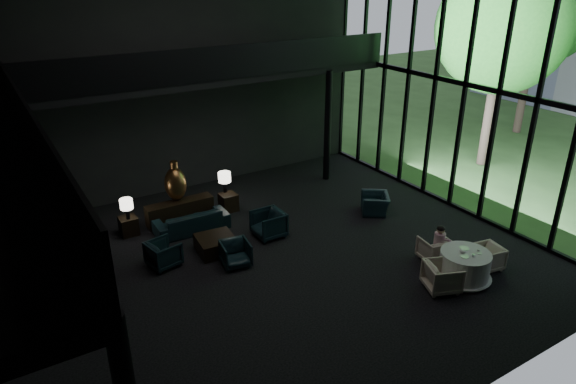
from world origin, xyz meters
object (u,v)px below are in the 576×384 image
sofa (191,217)px  lounge_armchair_west (163,252)px  lounge_armchair_south (236,253)px  child (440,237)px  coffee_table (216,244)px  table_lamp_left (126,205)px  console (180,211)px  window_armchair (375,202)px  dining_table (464,267)px  dining_chair_east (487,257)px  table_lamp_right (224,178)px  dining_chair_west (442,275)px  bronze_urn (176,183)px  dining_chair_north (434,249)px  side_table_left (129,226)px  side_table_right (228,202)px  lounge_armchair_east (268,221)px

sofa → lounge_armchair_west: size_ratio=2.91×
lounge_armchair_south → child: (4.63, -2.70, 0.40)m
coffee_table → table_lamp_left: bearing=128.7°
console → window_armchair: 6.15m
sofa → coffee_table: 1.52m
lounge_armchair_south → dining_table: dining_table is taller
lounge_armchair_west → dining_chair_east: bearing=-134.4°
table_lamp_right → dining_chair_west: (2.46, -6.98, -0.64)m
dining_chair_east → dining_chair_west: 1.72m
bronze_urn → table_lamp_left: bronze_urn is taller
dining_chair_north → bronze_urn: bearing=-41.1°
window_armchair → coffee_table: bearing=-59.5°
side_table_left → side_table_right: size_ratio=0.96×
lounge_armchair_west → lounge_armchair_east: size_ratio=0.81×
console → coffee_table: 2.31m
child → dining_table: bearing=86.7°
console → child: 7.72m
side_table_right → dining_chair_north: (3.33, -5.69, 0.06)m
side_table_left → lounge_armchair_west: lounge_armchair_west is taller
child → side_table_right: bearing=-60.2°
sofa → dining_chair_north: 6.98m
table_lamp_left → lounge_armchair_east: bearing=-32.6°
dining_table → bronze_urn: bearing=124.9°
side_table_left → dining_chair_east: dining_chair_east is taller
window_armchair → child: (-0.58, -3.20, 0.39)m
window_armchair → table_lamp_left: bearing=-75.2°
dining_chair_west → side_table_left: bearing=61.5°
console → dining_chair_north: 7.60m
table_lamp_right → child: table_lamp_right is taller
bronze_urn → child: (4.94, -6.09, -0.43)m
child → table_lamp_left: bearing=-41.6°
bronze_urn → lounge_armchair_west: size_ratio=1.59×
side_table_right → dining_chair_west: 7.20m
console → lounge_armchair_west: (-1.31, -2.24, 0.06)m
lounge_armchair_south → dining_chair_east: size_ratio=1.09×
lounge_armchair_east → dining_chair_west: lounge_armchair_east is taller
table_lamp_right → dining_chair_west: bearing=-70.6°
lounge_armchair_south → child: bearing=-21.2°
table_lamp_left → coffee_table: size_ratio=0.62×
console → sofa: 0.81m
side_table_left → lounge_armchair_east: lounge_armchair_east is taller
lounge_armchair_south → dining_chair_east: lounge_armchair_south is taller
dining_table → dining_chair_west: 0.83m
table_lamp_left → lounge_armchair_west: bearing=-82.2°
side_table_left → lounge_armchair_west: size_ratio=0.69×
bronze_urn → child: bronze_urn is taller
bronze_urn → lounge_armchair_west: bearing=-118.4°
table_lamp_right → window_armchair: table_lamp_right is taller
table_lamp_left → dining_chair_west: (5.66, -6.76, -0.58)m
table_lamp_left → side_table_left: bearing=90.0°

